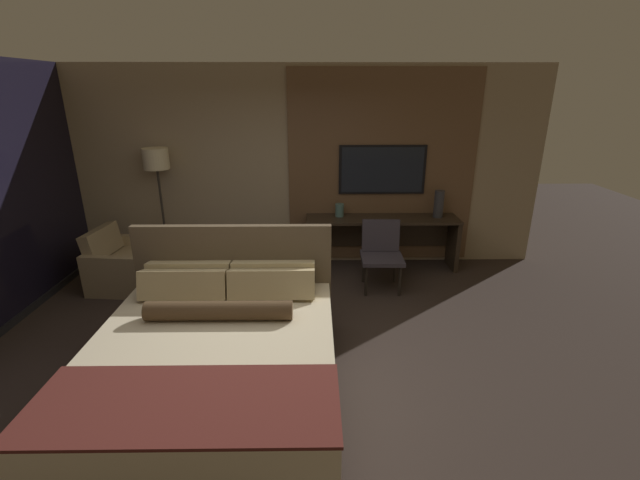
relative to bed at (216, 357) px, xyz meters
name	(u,v)px	position (x,y,z in m)	size (l,w,h in m)	color
ground_plane	(277,362)	(0.47, 0.39, -0.34)	(16.00, 16.00, 0.00)	#332823
wall_back_tv_panel	(303,169)	(0.67, 2.98, 1.06)	(7.20, 0.09, 2.80)	tan
bed	(216,357)	(0.00, 0.00, 0.00)	(2.02, 2.27, 1.18)	#33281E
desk	(381,233)	(1.80, 2.72, 0.19)	(2.14, 0.50, 0.75)	#2D2319
tv	(382,170)	(1.80, 2.91, 1.06)	(1.22, 0.04, 0.69)	black
desk_chair	(381,249)	(1.70, 2.07, 0.18)	(0.54, 0.54, 0.87)	#38333D
armchair_by_window	(129,266)	(-1.61, 2.15, -0.08)	(0.95, 0.96, 0.78)	#998460
floor_lamp	(157,169)	(-1.29, 2.72, 1.11)	(0.34, 0.34, 1.73)	#282623
vase_tall	(439,204)	(2.59, 2.72, 0.61)	(0.14, 0.14, 0.38)	#333338
vase_short	(340,210)	(1.19, 2.77, 0.51)	(0.12, 0.12, 0.18)	#4C706B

